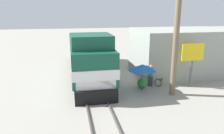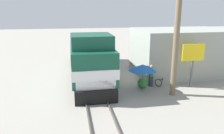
{
  "view_description": "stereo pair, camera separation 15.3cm",
  "coord_description": "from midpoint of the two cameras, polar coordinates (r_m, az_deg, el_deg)",
  "views": [
    {
      "loc": [
        -1.6,
        -15.15,
        6.12
      ],
      "look_at": [
        1.2,
        -0.87,
        2.29
      ],
      "focal_mm": 35.0,
      "sensor_mm": 36.0,
      "label": 1
    },
    {
      "loc": [
        -1.45,
        -15.18,
        6.12
      ],
      "look_at": [
        1.2,
        -0.87,
        2.29
      ],
      "focal_mm": 35.0,
      "sensor_mm": 36.0,
      "label": 2
    }
  ],
  "objects": [
    {
      "name": "person_bystander",
      "position": [
        18.05,
        9.85,
        -1.97
      ],
      "size": [
        0.34,
        0.34,
        1.82
      ],
      "color": "#2D3347",
      "rests_on": "ground_plane"
    },
    {
      "name": "locomotive",
      "position": [
        20.6,
        -6.62,
        2.66
      ],
      "size": [
        3.18,
        14.45,
        4.36
      ],
      "color": "black",
      "rests_on": "ground_plane"
    },
    {
      "name": "bicycle",
      "position": [
        19.05,
        13.22,
        -3.33
      ],
      "size": [
        1.93,
        1.6,
        0.65
      ],
      "rotation": [
        0.0,
        0.0,
        -0.97
      ],
      "color": "black",
      "rests_on": "ground_plane"
    },
    {
      "name": "billboard_sign",
      "position": [
        18.34,
        20.07,
        2.87
      ],
      "size": [
        1.86,
        0.12,
        3.54
      ],
      "color": "#595959",
      "rests_on": "ground_plane"
    },
    {
      "name": "building_block_distant",
      "position": [
        22.43,
        17.19,
        3.92
      ],
      "size": [
        8.78,
        6.2,
        4.32
      ],
      "primitive_type": "cube",
      "color": "#999E93",
      "rests_on": "ground_plane"
    },
    {
      "name": "ground_plane",
      "position": [
        16.42,
        -5.0,
        -7.19
      ],
      "size": [
        120.0,
        120.0,
        0.0
      ],
      "primitive_type": "plane",
      "color": "gray"
    },
    {
      "name": "shrub_cluster",
      "position": [
        17.76,
        7.62,
        -4.18
      ],
      "size": [
        0.8,
        0.8,
        0.8
      ],
      "primitive_type": "sphere",
      "color": "#388C38",
      "rests_on": "ground_plane"
    },
    {
      "name": "rail_near",
      "position": [
        16.34,
        -7.53,
        -7.09
      ],
      "size": [
        0.08,
        32.97,
        0.15
      ],
      "primitive_type": "cube",
      "color": "#4C4742",
      "rests_on": "ground_plane"
    },
    {
      "name": "utility_pole",
      "position": [
        15.9,
        16.29,
        9.64
      ],
      "size": [
        1.8,
        0.4,
        9.61
      ],
      "color": "#726047",
      "rests_on": "ground_plane"
    },
    {
      "name": "vendor_umbrella",
      "position": [
        16.56,
        7.71,
        -0.1
      ],
      "size": [
        2.1,
        2.1,
        2.15
      ],
      "color": "#4C4C4C",
      "rests_on": "ground_plane"
    },
    {
      "name": "rail_far",
      "position": [
        16.48,
        -2.51,
        -6.79
      ],
      "size": [
        0.08,
        32.97,
        0.15
      ],
      "primitive_type": "cube",
      "color": "#4C4742",
      "rests_on": "ground_plane"
    }
  ]
}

